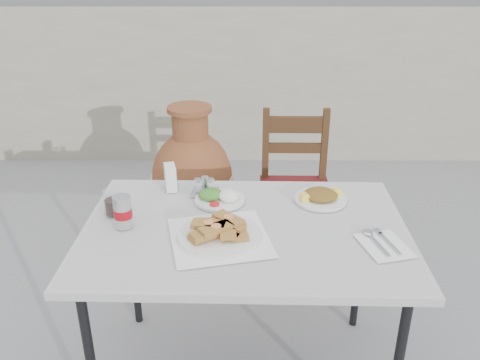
{
  "coord_description": "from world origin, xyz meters",
  "views": [
    {
      "loc": [
        -0.16,
        -1.55,
        1.64
      ],
      "look_at": [
        -0.17,
        0.1,
        0.88
      ],
      "focal_mm": 38.0,
      "sensor_mm": 36.0,
      "label": 1
    }
  ],
  "objects_px": {
    "salad_chopped_plate": "(321,196)",
    "cafe_table": "(245,238)",
    "chair": "(295,188)",
    "cola_glass": "(113,204)",
    "condiment_caddy": "(205,188)",
    "pide_plate": "(219,230)",
    "soda_can": "(123,212)",
    "napkin_holder": "(170,177)",
    "salad_rice_plate": "(219,197)",
    "terracotta_urn": "(192,181)"
  },
  "relations": [
    {
      "from": "salad_chopped_plate",
      "to": "cafe_table",
      "type": "bearing_deg",
      "value": -145.47
    },
    {
      "from": "chair",
      "to": "cafe_table",
      "type": "bearing_deg",
      "value": -106.45
    },
    {
      "from": "cola_glass",
      "to": "condiment_caddy",
      "type": "xyz_separation_m",
      "value": [
        0.33,
        0.17,
        -0.02
      ]
    },
    {
      "from": "pide_plate",
      "to": "condiment_caddy",
      "type": "distance_m",
      "value": 0.35
    },
    {
      "from": "chair",
      "to": "pide_plate",
      "type": "bearing_deg",
      "value": -109.85
    },
    {
      "from": "cola_glass",
      "to": "chair",
      "type": "distance_m",
      "value": 1.15
    },
    {
      "from": "pide_plate",
      "to": "soda_can",
      "type": "height_order",
      "value": "soda_can"
    },
    {
      "from": "napkin_holder",
      "to": "condiment_caddy",
      "type": "bearing_deg",
      "value": -32.07
    },
    {
      "from": "napkin_holder",
      "to": "salad_rice_plate",
      "type": "bearing_deg",
      "value": -42.22
    },
    {
      "from": "cafe_table",
      "to": "soda_can",
      "type": "distance_m",
      "value": 0.45
    },
    {
      "from": "napkin_holder",
      "to": "condiment_caddy",
      "type": "distance_m",
      "value": 0.16
    },
    {
      "from": "soda_can",
      "to": "napkin_holder",
      "type": "distance_m",
      "value": 0.34
    },
    {
      "from": "cafe_table",
      "to": "terracotta_urn",
      "type": "height_order",
      "value": "terracotta_urn"
    },
    {
      "from": "napkin_holder",
      "to": "chair",
      "type": "height_order",
      "value": "chair"
    },
    {
      "from": "cafe_table",
      "to": "terracotta_urn",
      "type": "xyz_separation_m",
      "value": [
        -0.3,
        1.09,
        -0.28
      ]
    },
    {
      "from": "condiment_caddy",
      "to": "terracotta_urn",
      "type": "height_order",
      "value": "terracotta_urn"
    },
    {
      "from": "salad_rice_plate",
      "to": "condiment_caddy",
      "type": "distance_m",
      "value": 0.09
    },
    {
      "from": "salad_chopped_plate",
      "to": "cola_glass",
      "type": "xyz_separation_m",
      "value": [
        -0.8,
        -0.11,
        0.03
      ]
    },
    {
      "from": "soda_can",
      "to": "napkin_holder",
      "type": "xyz_separation_m",
      "value": [
        0.13,
        0.31,
        -0.01
      ]
    },
    {
      "from": "pide_plate",
      "to": "salad_rice_plate",
      "type": "xyz_separation_m",
      "value": [
        -0.01,
        0.28,
        -0.01
      ]
    },
    {
      "from": "cola_glass",
      "to": "chair",
      "type": "xyz_separation_m",
      "value": [
        0.77,
        0.79,
        -0.32
      ]
    },
    {
      "from": "cafe_table",
      "to": "napkin_holder",
      "type": "bearing_deg",
      "value": 134.56
    },
    {
      "from": "pide_plate",
      "to": "cola_glass",
      "type": "bearing_deg",
      "value": 156.96
    },
    {
      "from": "cafe_table",
      "to": "condiment_caddy",
      "type": "relative_size",
      "value": 10.48
    },
    {
      "from": "salad_chopped_plate",
      "to": "terracotta_urn",
      "type": "bearing_deg",
      "value": 124.28
    },
    {
      "from": "cafe_table",
      "to": "salad_rice_plate",
      "type": "distance_m",
      "value": 0.23
    },
    {
      "from": "salad_rice_plate",
      "to": "chair",
      "type": "xyz_separation_m",
      "value": [
        0.38,
        0.69,
        -0.29
      ]
    },
    {
      "from": "cafe_table",
      "to": "chair",
      "type": "distance_m",
      "value": 0.95
    },
    {
      "from": "cafe_table",
      "to": "pide_plate",
      "type": "height_order",
      "value": "pide_plate"
    },
    {
      "from": "salad_chopped_plate",
      "to": "terracotta_urn",
      "type": "xyz_separation_m",
      "value": [
        -0.6,
        0.88,
        -0.34
      ]
    },
    {
      "from": "salad_chopped_plate",
      "to": "terracotta_urn",
      "type": "relative_size",
      "value": 0.25
    },
    {
      "from": "condiment_caddy",
      "to": "terracotta_urn",
      "type": "relative_size",
      "value": 0.14
    },
    {
      "from": "condiment_caddy",
      "to": "cafe_table",
      "type": "bearing_deg",
      "value": -58.31
    },
    {
      "from": "condiment_caddy",
      "to": "chair",
      "type": "xyz_separation_m",
      "value": [
        0.44,
        0.62,
        -0.3
      ]
    },
    {
      "from": "chair",
      "to": "terracotta_urn",
      "type": "xyz_separation_m",
      "value": [
        -0.58,
        0.2,
        -0.05
      ]
    },
    {
      "from": "salad_rice_plate",
      "to": "napkin_holder",
      "type": "relative_size",
      "value": 1.92
    },
    {
      "from": "chair",
      "to": "terracotta_urn",
      "type": "bearing_deg",
      "value": 161.49
    },
    {
      "from": "cafe_table",
      "to": "chair",
      "type": "bearing_deg",
      "value": 72.56
    },
    {
      "from": "cafe_table",
      "to": "condiment_caddy",
      "type": "xyz_separation_m",
      "value": [
        -0.16,
        0.26,
        0.08
      ]
    },
    {
      "from": "cola_glass",
      "to": "chair",
      "type": "height_order",
      "value": "chair"
    },
    {
      "from": "napkin_holder",
      "to": "terracotta_urn",
      "type": "relative_size",
      "value": 0.12
    },
    {
      "from": "salad_rice_plate",
      "to": "condiment_caddy",
      "type": "xyz_separation_m",
      "value": [
        -0.06,
        0.06,
        0.01
      ]
    },
    {
      "from": "salad_chopped_plate",
      "to": "chair",
      "type": "distance_m",
      "value": 0.74
    },
    {
      "from": "cafe_table",
      "to": "soda_can",
      "type": "relative_size",
      "value": 10.01
    },
    {
      "from": "salad_rice_plate",
      "to": "condiment_caddy",
      "type": "bearing_deg",
      "value": 133.37
    },
    {
      "from": "salad_rice_plate",
      "to": "salad_chopped_plate",
      "type": "bearing_deg",
      "value": 1.23
    },
    {
      "from": "salad_chopped_plate",
      "to": "soda_can",
      "type": "height_order",
      "value": "soda_can"
    },
    {
      "from": "napkin_holder",
      "to": "condiment_caddy",
      "type": "relative_size",
      "value": 0.91
    },
    {
      "from": "chair",
      "to": "soda_can",
      "type": "bearing_deg",
      "value": -127.94
    },
    {
      "from": "cafe_table",
      "to": "cola_glass",
      "type": "bearing_deg",
      "value": 169.22
    }
  ]
}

